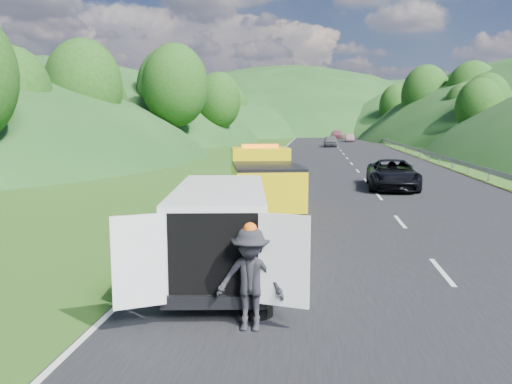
# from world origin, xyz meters

# --- Properties ---
(ground) EXTENTS (320.00, 320.00, 0.00)m
(ground) POSITION_xyz_m (0.00, 0.00, 0.00)
(ground) COLOR #38661E
(ground) RESTS_ON ground
(road_surface) EXTENTS (14.00, 200.00, 0.02)m
(road_surface) POSITION_xyz_m (3.00, 40.00, 0.01)
(road_surface) COLOR black
(road_surface) RESTS_ON ground
(guardrail) EXTENTS (0.06, 140.00, 1.52)m
(guardrail) POSITION_xyz_m (10.30, 52.50, 0.00)
(guardrail) COLOR gray
(guardrail) RESTS_ON ground
(tree_line_left) EXTENTS (14.00, 140.00, 14.00)m
(tree_line_left) POSITION_xyz_m (-19.00, 60.00, 0.00)
(tree_line_left) COLOR #2A5F1C
(tree_line_left) RESTS_ON ground
(tree_line_right) EXTENTS (14.00, 140.00, 14.00)m
(tree_line_right) POSITION_xyz_m (23.00, 60.00, 0.00)
(tree_line_right) COLOR #2A5F1C
(tree_line_right) RESTS_ON ground
(hills_backdrop) EXTENTS (201.00, 288.60, 44.00)m
(hills_backdrop) POSITION_xyz_m (6.50, 134.70, 0.00)
(hills_backdrop) COLOR #2D5B23
(hills_backdrop) RESTS_ON ground
(tow_truck) EXTENTS (3.50, 6.55, 2.67)m
(tow_truck) POSITION_xyz_m (-2.04, 4.86, 1.31)
(tow_truck) COLOR black
(tow_truck) RESTS_ON ground
(white_van) EXTENTS (3.39, 6.34, 2.15)m
(white_van) POSITION_xyz_m (-2.21, -3.02, 1.22)
(white_van) COLOR black
(white_van) RESTS_ON ground
(woman) EXTENTS (0.49, 0.64, 1.68)m
(woman) POSITION_xyz_m (-2.73, 1.42, 0.00)
(woman) COLOR silver
(woman) RESTS_ON ground
(child) EXTENTS (0.59, 0.57, 0.96)m
(child) POSITION_xyz_m (-2.72, 0.76, 0.00)
(child) COLOR tan
(child) RESTS_ON ground
(worker) EXTENTS (1.18, 0.69, 1.82)m
(worker) POSITION_xyz_m (-1.16, -5.82, 0.00)
(worker) COLOR black
(worker) RESTS_ON ground
(suitcase) EXTENTS (0.36, 0.25, 0.53)m
(suitcase) POSITION_xyz_m (-5.04, 0.96, 0.26)
(suitcase) COLOR brown
(suitcase) RESTS_ON ground
(spare_tire) EXTENTS (0.62, 0.62, 0.20)m
(spare_tire) POSITION_xyz_m (-1.13, -5.16, 0.00)
(spare_tire) COLOR black
(spare_tire) RESTS_ON ground
(passing_suv) EXTENTS (2.88, 5.65, 1.53)m
(passing_suv) POSITION_xyz_m (4.04, 12.91, 0.00)
(passing_suv) COLOR black
(passing_suv) RESTS_ON ground
(dist_car_a) EXTENTS (1.81, 4.51, 1.54)m
(dist_car_a) POSITION_xyz_m (2.06, 54.31, 0.00)
(dist_car_a) COLOR #4D4D52
(dist_car_a) RESTS_ON ground
(dist_car_b) EXTENTS (1.36, 3.90, 1.28)m
(dist_car_b) POSITION_xyz_m (5.60, 69.50, 0.00)
(dist_car_b) COLOR #6E4955
(dist_car_b) RESTS_ON ground
(dist_car_c) EXTENTS (2.26, 5.55, 1.61)m
(dist_car_c) POSITION_xyz_m (4.21, 83.60, 0.00)
(dist_car_c) COLOR brown
(dist_car_c) RESTS_ON ground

